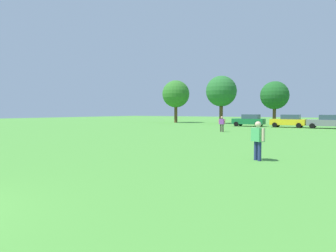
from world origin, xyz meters
TOP-DOWN VIEW (x-y plane):
  - ground_plane at (0.00, 30.00)m, footprint 160.00×160.00m
  - adult_bystander at (4.20, 11.41)m, footprint 0.67×0.57m
  - bystander_near_trees at (-3.95, 27.72)m, footprint 0.76×0.33m
  - parked_car_green_0 at (-4.96, 40.34)m, footprint 4.30×2.02m
  - parked_car_yellow_1 at (0.25, 40.38)m, footprint 4.30×2.02m
  - parked_car_gray_2 at (4.74, 40.17)m, footprint 4.30×2.02m
  - tree_far_left at (-20.79, 47.11)m, footprint 5.03×5.03m
  - tree_left at (-11.99, 47.47)m, footprint 5.25×5.25m
  - tree_center at (-3.02, 46.89)m, footprint 4.32×4.32m

SIDE VIEW (x-z plane):
  - ground_plane at x=0.00m, z-range 0.00..0.00m
  - parked_car_green_0 at x=-4.96m, z-range 0.02..1.70m
  - parked_car_yellow_1 at x=0.25m, z-range 0.02..1.70m
  - parked_car_gray_2 at x=4.74m, z-range 0.02..1.70m
  - bystander_near_trees at x=-3.95m, z-range 0.15..1.74m
  - adult_bystander at x=4.20m, z-range 0.16..1.84m
  - tree_center at x=-3.02m, z-range 1.18..7.91m
  - tree_far_left at x=-20.79m, z-range 1.37..9.21m
  - tree_left at x=-11.99m, z-range 1.43..9.61m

